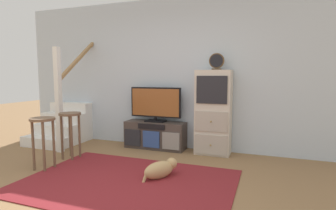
{
  "coord_description": "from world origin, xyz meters",
  "views": [
    {
      "loc": [
        1.6,
        -2.26,
        1.32
      ],
      "look_at": [
        0.14,
        1.68,
        0.86
      ],
      "focal_mm": 28.95,
      "sensor_mm": 36.0,
      "label": 1
    }
  ],
  "objects": [
    {
      "name": "bar_stool_far",
      "position": [
        -1.32,
        1.16,
        0.55
      ],
      "size": [
        0.34,
        0.34,
        0.74
      ],
      "color": "brown",
      "rests_on": "ground_plane"
    },
    {
      "name": "side_cabinet",
      "position": [
        0.75,
        2.2,
        0.7
      ],
      "size": [
        0.58,
        0.38,
        1.41
      ],
      "color": "beige",
      "rests_on": "ground_plane"
    },
    {
      "name": "staircase",
      "position": [
        -2.24,
        2.2,
        0.37
      ],
      "size": [
        1.0,
        1.36,
        2.2
      ],
      "color": "white",
      "rests_on": "ground_plane"
    },
    {
      "name": "desk_clock",
      "position": [
        0.8,
        2.19,
        1.55
      ],
      "size": [
        0.25,
        0.08,
        0.27
      ],
      "color": "#4C3823",
      "rests_on": "side_cabinet"
    },
    {
      "name": "ground_plane",
      "position": [
        0.0,
        0.0,
        0.0
      ],
      "size": [
        20.0,
        20.0,
        0.0
      ],
      "primitive_type": "plane",
      "color": "olive"
    },
    {
      "name": "television",
      "position": [
        -0.3,
        2.22,
        0.82
      ],
      "size": [
        0.95,
        0.22,
        0.62
      ],
      "color": "black",
      "rests_on": "media_console"
    },
    {
      "name": "back_wall",
      "position": [
        0.0,
        2.46,
        1.35
      ],
      "size": [
        6.4,
        0.12,
        2.7
      ],
      "primitive_type": "cube",
      "color": "silver",
      "rests_on": "ground_plane"
    },
    {
      "name": "media_console",
      "position": [
        -0.3,
        2.19,
        0.24
      ],
      "size": [
        1.11,
        0.38,
        0.49
      ],
      "color": "#423833",
      "rests_on": "ground_plane"
    },
    {
      "name": "area_rug",
      "position": [
        0.0,
        0.6,
        0.01
      ],
      "size": [
        2.6,
        1.8,
        0.01
      ],
      "primitive_type": "cube",
      "color": "maroon",
      "rests_on": "ground_plane"
    },
    {
      "name": "dog",
      "position": [
        0.33,
        0.89,
        0.12
      ],
      "size": [
        0.4,
        0.49,
        0.23
      ],
      "color": "tan",
      "rests_on": "ground_plane"
    },
    {
      "name": "bar_stool_near",
      "position": [
        -1.34,
        0.63,
        0.54
      ],
      "size": [
        0.34,
        0.34,
        0.73
      ],
      "color": "brown",
      "rests_on": "ground_plane"
    }
  ]
}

